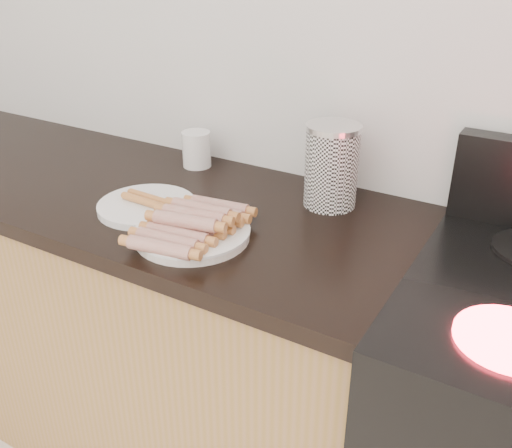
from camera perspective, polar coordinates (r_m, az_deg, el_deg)
The scene contains 10 objects.
wall_back at distance 1.50m, azimuth 5.73°, elevation 19.02°, with size 4.00×0.04×2.60m, color silver.
cabinet_base at distance 2.00m, azimuth -18.16°, elevation -7.04°, with size 2.20×0.59×0.86m, color olive.
counter_slab at distance 1.80m, azimuth -20.19°, elevation 4.96°, with size 2.20×0.62×0.04m, color black.
burner_near_left at distance 1.03m, azimuth 24.03°, elevation -10.44°, with size 0.18×0.18×0.01m, color #FF1E2D.
main_plate at distance 1.28m, azimuth -6.37°, elevation -1.07°, with size 0.26×0.26×0.02m, color silver.
side_plate at distance 1.43m, azimuth -10.87°, elevation 1.78°, with size 0.24×0.24×0.02m, color silver.
hotdog_pile at distance 1.26m, azimuth -6.44°, elevation 0.17°, with size 0.14×0.28×0.06m.
plain_sausages at distance 1.42m, azimuth -10.94°, elevation 2.44°, with size 0.12×0.05×0.02m.
canister at distance 1.40m, azimuth 7.57°, elevation 5.80°, with size 0.13×0.13×0.21m.
mug at distance 1.67m, azimuth -5.97°, elevation 7.45°, with size 0.08×0.08×0.10m, color white.
Camera 1 is at (0.63, 0.65, 1.51)m, focal length 40.00 mm.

